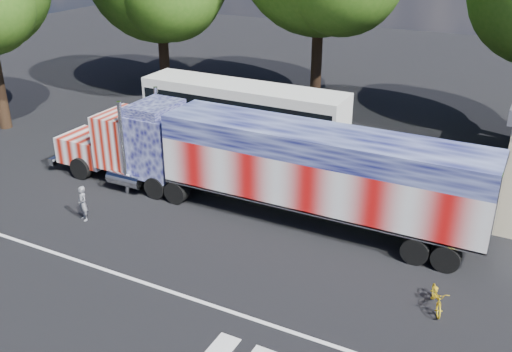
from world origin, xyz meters
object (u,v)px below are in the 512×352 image
at_px(semi_truck, 263,163).
at_px(bicycle, 437,297).
at_px(woman, 83,203).
at_px(coach_bus, 243,114).

xyz_separation_m(semi_truck, bicycle, (8.01, -3.42, -1.82)).
bearing_deg(bicycle, woman, 163.52).
xyz_separation_m(coach_bus, bicycle, (12.55, -10.01, -1.34)).
xyz_separation_m(woman, bicycle, (14.23, 0.73, -0.34)).
height_order(semi_truck, bicycle, semi_truck).
bearing_deg(woman, coach_bus, 103.46).
relative_size(coach_bus, woman, 7.68).
bearing_deg(bicycle, semi_truck, 137.46).
distance_m(woman, bicycle, 14.25).
xyz_separation_m(semi_truck, woman, (-6.22, -4.15, -1.48)).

